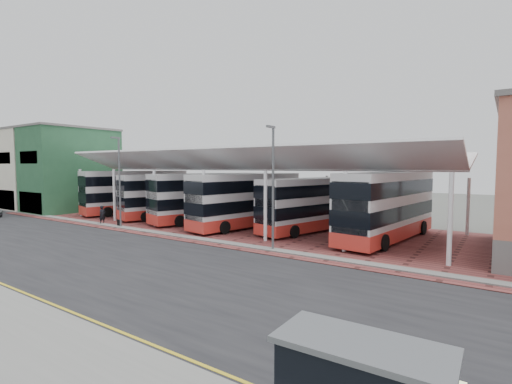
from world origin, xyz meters
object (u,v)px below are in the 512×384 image
bus_4 (311,205)px  pedestrian (102,215)px  bus_0 (136,192)px  bus_1 (173,196)px  bus_3 (246,201)px  bus_5 (387,206)px  bus_2 (207,198)px

bus_4 → pedestrian: bus_4 is taller
bus_0 → bus_1: bearing=12.3°
bus_1 → bus_4: (15.76, 0.84, -0.06)m
bus_3 → bus_5: (12.01, 1.18, 0.11)m
bus_4 → pedestrian: bearing=-142.0°
bus_4 → bus_5: bearing=12.1°
bus_1 → bus_5: bearing=19.6°
bus_0 → bus_3: 16.50m
bus_3 → bus_4: size_ratio=1.07×
bus_1 → bus_5: 22.07m
bus_3 → pedestrian: (-12.14, -6.38, -1.50)m
bus_1 → bus_5: size_ratio=0.92×
bus_5 → pedestrian: bearing=-155.6°
bus_3 → pedestrian: size_ratio=6.79×
bus_1 → bus_3: bearing=14.8°
bus_3 → bus_1: bearing=-172.3°
bus_0 → bus_4: 22.20m
bus_2 → bus_4: (10.82, 0.94, -0.14)m
bus_3 → pedestrian: bearing=-141.3°
bus_4 → bus_1: bearing=-162.6°
bus_1 → pedestrian: 7.40m
bus_4 → bus_5: bus_5 is taller
bus_2 → bus_3: bus_3 is taller
bus_4 → pedestrian: (-17.85, -7.80, -1.34)m
bus_5 → bus_1: bearing=-171.4°
bus_1 → bus_0: bearing=-164.3°
bus_2 → bus_5: 17.14m
bus_4 → pedestrian: size_ratio=6.33×
bus_5 → pedestrian: (-24.16, -7.56, -1.61)m
bus_2 → bus_3: bearing=12.3°
bus_3 → bus_5: 12.07m
bus_1 → pedestrian: (-2.10, -6.96, -1.40)m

